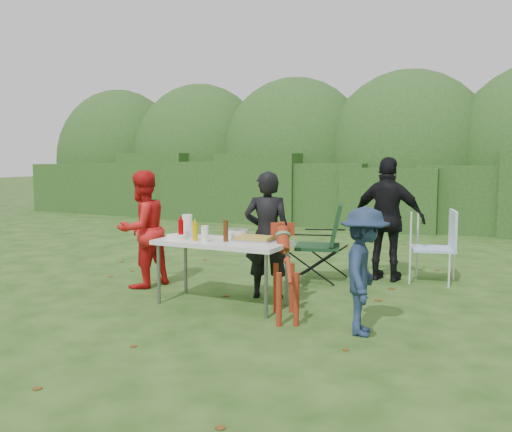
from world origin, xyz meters
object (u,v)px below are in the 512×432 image
at_px(dog, 286,275).
at_px(lawn_chair, 433,246).
at_px(child, 364,271).
at_px(camping_chair, 318,242).
at_px(person_cook, 267,235).
at_px(ketchup_bottle, 181,229).
at_px(person_black_puffy, 388,219).
at_px(mustard_bottle, 195,232).
at_px(beer_bottle, 226,231).
at_px(paper_towel_roll, 187,225).
at_px(folding_table, 222,245).
at_px(person_red_jacket, 142,229).

height_order(dog, lawn_chair, lawn_chair).
xyz_separation_m(child, camping_chair, (-1.15, 1.95, -0.07)).
bearing_deg(child, person_cook, 48.67).
relative_size(lawn_chair, ketchup_bottle, 4.51).
distance_m(child, camping_chair, 2.27).
distance_m(person_black_puffy, ketchup_bottle, 2.88).
xyz_separation_m(mustard_bottle, beer_bottle, (0.35, 0.09, 0.02)).
bearing_deg(dog, lawn_chair, -52.16).
bearing_deg(lawn_chair, person_black_puffy, 1.61).
bearing_deg(paper_towel_roll, lawn_chair, 40.11).
bearing_deg(mustard_bottle, paper_towel_roll, 136.95).
distance_m(child, lawn_chair, 2.59).
xyz_separation_m(lawn_chair, ketchup_bottle, (-2.49, -2.33, 0.35)).
relative_size(dog, camping_chair, 0.91).
relative_size(dog, ketchup_bottle, 4.46).
bearing_deg(dog, camping_chair, -18.20).
bearing_deg(folding_table, paper_towel_roll, 168.35).
distance_m(person_cook, person_black_puffy, 1.90).
distance_m(person_red_jacket, paper_towel_roll, 0.86).
xyz_separation_m(person_red_jacket, ketchup_bottle, (0.87, -0.40, 0.09)).
relative_size(person_red_jacket, person_black_puffy, 0.89).
distance_m(person_black_puffy, lawn_chair, 0.69).
relative_size(person_cook, paper_towel_roll, 5.84).
distance_m(person_red_jacket, camping_chair, 2.34).
height_order(person_cook, person_red_jacket, person_cook).
bearing_deg(child, person_black_puffy, -2.91).
bearing_deg(mustard_bottle, person_black_puffy, 52.64).
bearing_deg(ketchup_bottle, mustard_bottle, -12.82).
height_order(child, camping_chair, child).
xyz_separation_m(person_cook, beer_bottle, (-0.25, -0.56, 0.10)).
bearing_deg(paper_towel_roll, person_red_jacket, 165.98).
relative_size(mustard_bottle, paper_towel_roll, 0.77).
bearing_deg(person_red_jacket, beer_bottle, 88.04).
distance_m(folding_table, mustard_bottle, 0.34).
bearing_deg(folding_table, child, -10.86).
bearing_deg(person_black_puffy, camping_chair, 30.37).
distance_m(person_red_jacket, beer_bottle, 1.49).
relative_size(camping_chair, paper_towel_roll, 4.14).
height_order(child, beer_bottle, child).
bearing_deg(mustard_bottle, child, -5.53).
height_order(person_black_puffy, lawn_chair, person_black_puffy).
xyz_separation_m(person_black_puffy, paper_towel_roll, (-1.95, -1.96, 0.03)).
relative_size(person_cook, camping_chair, 1.41).
bearing_deg(person_black_puffy, lawn_chair, -161.37).
relative_size(lawn_chair, paper_towel_roll, 3.82).
bearing_deg(child, mustard_bottle, 74.23).
height_order(person_cook, ketchup_bottle, person_cook).
height_order(folding_table, paper_towel_roll, paper_towel_roll).
xyz_separation_m(camping_chair, ketchup_bottle, (-1.07, -1.71, 0.31)).
distance_m(person_black_puffy, paper_towel_roll, 2.76).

